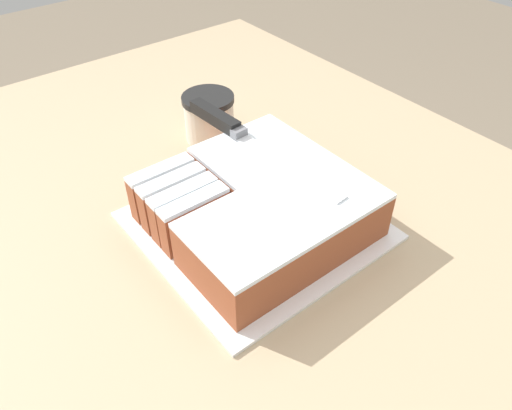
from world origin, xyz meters
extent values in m
cube|color=tan|center=(0.00, 0.00, 0.46)|extent=(1.40, 1.10, 0.93)
cube|color=white|center=(0.03, 0.03, 0.93)|extent=(0.33, 0.34, 0.01)
cube|color=#994C2D|center=(0.03, 0.09, 0.97)|extent=(0.29, 0.17, 0.07)
cube|color=white|center=(0.03, 0.09, 1.01)|extent=(0.29, 0.17, 0.01)
cube|color=#994C2D|center=(0.10, -0.05, 0.97)|extent=(0.15, 0.12, 0.07)
cube|color=white|center=(0.10, -0.05, 1.01)|extent=(0.15, 0.12, 0.01)
cube|color=#994C2D|center=(-0.09, -0.06, 0.97)|extent=(0.03, 0.11, 0.07)
cube|color=white|center=(-0.09, -0.06, 1.01)|extent=(0.03, 0.11, 0.01)
cube|color=#994C2D|center=(-0.06, -0.06, 0.97)|extent=(0.03, 0.11, 0.07)
cube|color=white|center=(-0.06, -0.06, 1.01)|extent=(0.03, 0.11, 0.01)
cube|color=#994C2D|center=(-0.03, -0.06, 0.97)|extent=(0.03, 0.11, 0.07)
cube|color=white|center=(-0.03, -0.06, 1.01)|extent=(0.03, 0.11, 0.01)
cube|color=#994C2D|center=(0.00, -0.06, 0.97)|extent=(0.03, 0.11, 0.07)
cube|color=white|center=(0.00, -0.06, 1.01)|extent=(0.03, 0.11, 0.01)
cube|color=silver|center=(0.02, 0.10, 1.02)|extent=(0.23, 0.04, 0.00)
cube|color=slate|center=(-0.09, 0.09, 1.02)|extent=(0.02, 0.03, 0.02)
cube|color=black|center=(-0.15, 0.09, 1.02)|extent=(0.12, 0.03, 0.02)
cylinder|color=beige|center=(-0.23, 0.12, 0.97)|extent=(0.09, 0.09, 0.08)
cylinder|color=black|center=(-0.23, 0.12, 1.01)|extent=(0.10, 0.10, 0.01)
camera|label=1|loc=(0.48, -0.32, 1.47)|focal=35.00mm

